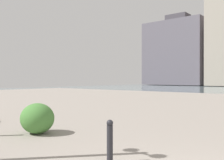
{
  "coord_description": "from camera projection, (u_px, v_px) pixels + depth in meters",
  "views": [
    {
      "loc": [
        -0.87,
        2.69,
        1.63
      ],
      "look_at": [
        6.85,
        -6.5,
        1.58
      ],
      "focal_mm": 39.76,
      "sensor_mm": 36.0,
      "label": 1
    }
  ],
  "objects": [
    {
      "name": "building_annex",
      "position": [
        178.0,
        53.0,
        72.97
      ],
      "size": [
        17.47,
        11.88,
        20.53
      ],
      "color": "#5B5660",
      "rests_on": "ground"
    },
    {
      "name": "bollard_near",
      "position": [
        110.0,
        140.0,
        4.81
      ],
      "size": [
        0.13,
        0.13,
        0.84
      ],
      "color": "#232328",
      "rests_on": "ground"
    },
    {
      "name": "shrub_wide",
      "position": [
        37.0,
        118.0,
        7.39
      ],
      "size": [
        1.07,
        0.96,
        0.91
      ],
      "color": "#477F38",
      "rests_on": "ground"
    }
  ]
}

